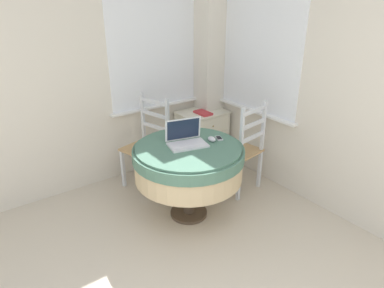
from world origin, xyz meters
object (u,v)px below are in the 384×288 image
Objects in this scene: laptop at (186,139)px; corner_cabinet at (202,136)px; cell_phone at (219,138)px; dining_chair_near_right_window at (241,150)px; round_dining_table at (188,161)px; dining_chair_near_back_window at (148,146)px; book_on_cabinet at (203,113)px; computer_mouse at (212,139)px.

corner_cabinet is at bearing 44.80° from laptop.
cell_phone is 0.12× the size of dining_chair_near_right_window.
dining_chair_near_right_window reaches higher than round_dining_table.
corner_cabinet is at bearing 46.16° from round_dining_table.
corner_cabinet is (0.83, 0.83, -0.45)m from laptop.
dining_chair_near_right_window reaches higher than laptop.
laptop is at bearing -87.96° from dining_chair_near_back_window.
round_dining_table is at bearing -134.60° from book_on_cabinet.
dining_chair_near_right_window reaches higher than computer_mouse.
laptop is 1.11m from book_on_cabinet.
book_on_cabinet is (0.82, 0.07, 0.19)m from dining_chair_near_back_window.
dining_chair_near_right_window is at bearing -97.71° from corner_cabinet.
dining_chair_near_back_window reaches higher than computer_mouse.
corner_cabinet is at bearing 56.64° from computer_mouse.
book_on_cabinet is at bearing -122.17° from corner_cabinet.
book_on_cabinet is (-0.04, -0.06, 0.34)m from corner_cabinet.
dining_chair_near_back_window is at bearing -174.87° from book_on_cabinet.
laptop is 1.26m from corner_cabinet.
computer_mouse is at bearing -175.20° from cell_phone.
cell_phone reaches higher than book_on_cabinet.
cell_phone reaches higher than corner_cabinet.
computer_mouse is 0.40× the size of book_on_cabinet.
laptop is 0.39× the size of dining_chair_near_right_window.
corner_cabinet is at bearing 9.08° from dining_chair_near_back_window.
round_dining_table is 1.15m from book_on_cabinet.
laptop is at bearing 78.11° from round_dining_table.
computer_mouse is 1.18m from corner_cabinet.
dining_chair_near_back_window reaches higher than book_on_cabinet.
book_on_cabinet is at bearing 45.40° from round_dining_table.
dining_chair_near_back_window is at bearing 108.15° from computer_mouse.
laptop is 0.39× the size of dining_chair_near_back_window.
dining_chair_near_back_window reaches higher than round_dining_table.
computer_mouse is 1.02m from book_on_cabinet.
book_on_cabinet is at bearing 84.62° from dining_chair_near_right_window.
laptop is (0.01, 0.05, 0.20)m from round_dining_table.
laptop reaches higher than corner_cabinet.
dining_chair_near_right_window is (0.72, 0.00, -0.31)m from laptop.
dining_chair_near_back_window reaches higher than corner_cabinet.
corner_cabinet is at bearing 82.29° from dining_chair_near_right_window.
laptop reaches higher than computer_mouse.
dining_chair_near_back_window is 4.44× the size of book_on_cabinet.
dining_chair_near_right_window is 4.44× the size of book_on_cabinet.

